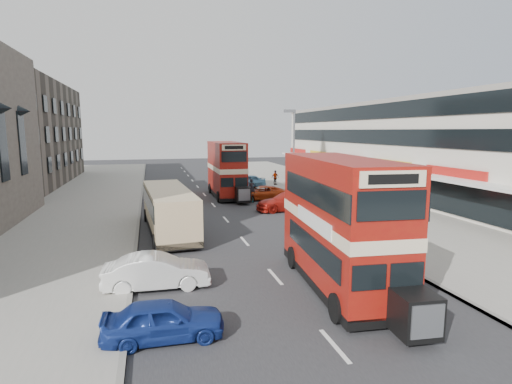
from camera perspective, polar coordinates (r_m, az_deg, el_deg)
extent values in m
plane|color=#28282B|center=(16.53, 4.82, -14.15)|extent=(160.00, 160.00, 0.00)
cube|color=#28282B|center=(35.32, -6.02, -1.83)|extent=(12.00, 90.00, 0.01)
cube|color=gray|center=(38.91, 11.73, -0.89)|extent=(12.00, 90.00, 0.15)
cube|color=gray|center=(35.59, -25.51, -2.44)|extent=(12.00, 90.00, 0.15)
cube|color=gray|center=(34.94, -15.97, -2.11)|extent=(0.20, 90.00, 0.16)
cube|color=gray|center=(36.69, 3.44, -1.29)|extent=(0.20, 90.00, 0.16)
cube|color=beige|center=(44.24, 20.12, 5.67)|extent=(8.00, 46.00, 9.00)
cube|color=black|center=(42.30, 15.40, 1.83)|extent=(0.10, 44.00, 2.40)
cube|color=gray|center=(44.28, 20.43, 11.62)|extent=(8.20, 46.20, 0.40)
cube|color=white|center=(41.74, 14.46, 3.71)|extent=(1.80, 44.00, 0.20)
cylinder|color=slate|center=(34.50, 5.32, 4.63)|extent=(0.16, 0.16, 8.00)
cube|color=slate|center=(34.32, 4.77, 11.30)|extent=(1.00, 0.20, 0.25)
cube|color=black|center=(17.46, 11.43, -11.78)|extent=(3.19, 8.28, 0.35)
cube|color=maroon|center=(17.07, 11.56, -7.95)|extent=(3.17, 8.28, 2.23)
cube|color=beige|center=(16.76, 11.69, -3.80)|extent=(3.21, 8.32, 0.46)
cube|color=maroon|center=(16.55, 11.82, 0.31)|extent=(3.17, 8.28, 2.13)
cube|color=maroon|center=(16.42, 11.94, 4.26)|extent=(3.19, 8.30, 0.25)
cube|color=black|center=(13.67, 21.51, -15.65)|extent=(1.31, 1.31, 1.32)
cube|color=black|center=(39.65, -4.18, -0.14)|extent=(2.62, 8.09, 0.35)
cube|color=maroon|center=(39.49, -4.20, 1.59)|extent=(2.60, 8.09, 2.22)
cube|color=beige|center=(39.35, -4.22, 3.42)|extent=(2.64, 8.14, 0.45)
cube|color=maroon|center=(39.26, -4.24, 5.18)|extent=(2.60, 8.09, 2.12)
cube|color=maroon|center=(39.21, -4.26, 6.84)|extent=(2.62, 8.11, 0.25)
cube|color=black|center=(35.18, -1.87, -0.33)|extent=(1.22, 1.22, 1.31)
cube|color=black|center=(26.31, -12.10, -4.74)|extent=(3.15, 9.91, 0.39)
cube|color=#CDB385|center=(26.08, -12.18, -2.34)|extent=(3.13, 9.91, 2.54)
imported|color=navy|center=(13.36, -12.89, -17.14)|extent=(3.75, 1.58, 1.27)
imported|color=white|center=(17.31, -13.78, -10.81)|extent=(4.33, 1.65, 1.41)
imported|color=#AA1911|center=(32.73, 4.47, -1.31)|extent=(5.29, 2.44, 1.50)
imported|color=#C43B13|center=(37.62, 0.70, -0.14)|extent=(4.84, 2.53, 1.30)
imported|color=#609DC1|center=(45.56, -1.36, 1.51)|extent=(4.47, 2.10, 1.48)
imported|color=gray|center=(33.05, 9.41, -0.95)|extent=(0.70, 0.70, 1.61)
imported|color=gray|center=(47.18, 2.71, 2.05)|extent=(1.06, 0.72, 1.67)
imported|color=gray|center=(36.84, -0.59, -0.62)|extent=(0.63, 1.78, 0.93)
imported|color=black|center=(36.73, -0.59, 0.51)|extent=(0.62, 0.41, 1.70)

